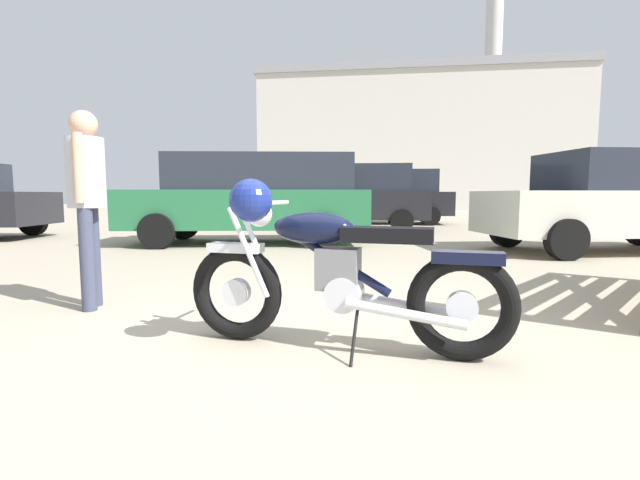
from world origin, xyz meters
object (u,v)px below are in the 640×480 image
vintage_motorcycle (332,272)px  red_hatchback_near (611,203)px  white_estate_far (253,196)px  dark_sedan_left (394,196)px  bystander (87,189)px  blue_hatchback_right (359,197)px

vintage_motorcycle → red_hatchback_near: 6.82m
vintage_motorcycle → white_estate_far: white_estate_far is taller
dark_sedan_left → vintage_motorcycle: bearing=85.4°
vintage_motorcycle → dark_sedan_left: (1.16, 12.41, 0.43)m
vintage_motorcycle → red_hatchback_near: (4.33, 5.27, 0.34)m
white_estate_far → bystander: bearing=81.2°
red_hatchback_near → dark_sedan_left: bearing=-77.3°
blue_hatchback_right → vintage_motorcycle: bearing=90.1°
vintage_motorcycle → bystander: bystander is taller
bystander → white_estate_far: bearing=-109.3°
red_hatchback_near → bystander: bearing=23.5°
vintage_motorcycle → bystander: size_ratio=1.25×
bystander → dark_sedan_left: (3.28, 11.60, -0.10)m
dark_sedan_left → red_hatchback_near: bearing=114.7°
vintage_motorcycle → dark_sedan_left: size_ratio=0.53×
blue_hatchback_right → red_hatchback_near: blue_hatchback_right is taller
white_estate_far → dark_sedan_left: size_ratio=1.25×
bystander → dark_sedan_left: 12.05m
bystander → blue_hatchback_right: bearing=-121.8°
white_estate_far → red_hatchback_near: bearing=165.9°
blue_hatchback_right → white_estate_far: bearing=61.6°
blue_hatchback_right → red_hatchback_near: size_ratio=0.88×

